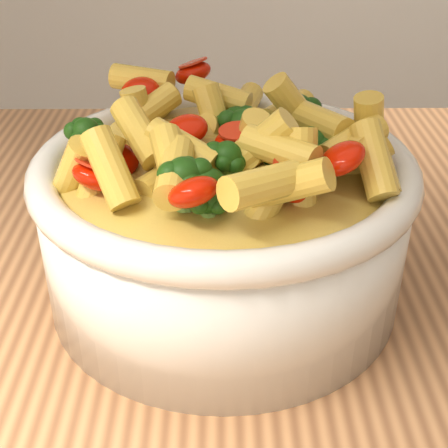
{
  "coord_description": "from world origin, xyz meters",
  "views": [
    {
      "loc": [
        -0.03,
        -0.34,
        1.18
      ],
      "look_at": [
        -0.02,
        0.03,
        0.95
      ],
      "focal_mm": 50.0,
      "sensor_mm": 36.0,
      "label": 1
    }
  ],
  "objects": [
    {
      "name": "table",
      "position": [
        0.0,
        0.0,
        0.8
      ],
      "size": [
        1.2,
        0.8,
        0.9
      ],
      "color": "tan",
      "rests_on": "ground"
    },
    {
      "name": "serving_bowl",
      "position": [
        -0.02,
        0.03,
        0.96
      ],
      "size": [
        0.26,
        0.26,
        0.11
      ],
      "color": "silver",
      "rests_on": "table"
    },
    {
      "name": "pasta_salad",
      "position": [
        -0.02,
        0.03,
        1.02
      ],
      "size": [
        0.2,
        0.2,
        0.05
      ],
      "color": "gold",
      "rests_on": "serving_bowl"
    }
  ]
}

